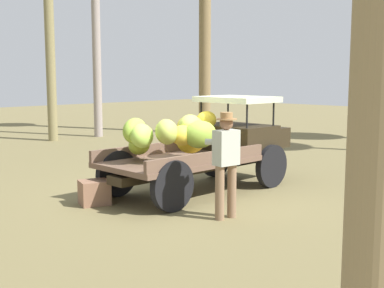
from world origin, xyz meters
TOP-DOWN VIEW (x-y plane):
  - ground_plane at (0.00, 0.00)m, footprint 60.00×60.00m
  - truck at (0.71, -0.01)m, footprint 4.51×1.80m
  - farmer at (-0.63, -1.71)m, footprint 0.52×0.48m
  - wooden_crate at (-1.61, 0.60)m, footprint 0.64×0.60m

SIDE VIEW (x-z plane):
  - ground_plane at x=0.00m, z-range 0.00..0.00m
  - wooden_crate at x=-1.61m, z-range 0.00..0.44m
  - truck at x=0.71m, z-range 0.03..1.92m
  - farmer at x=-0.63m, z-range 0.13..1.87m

